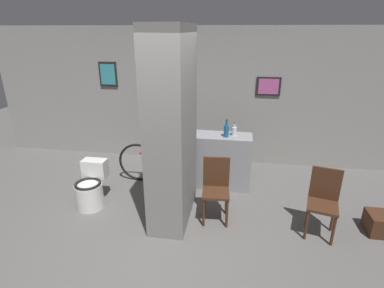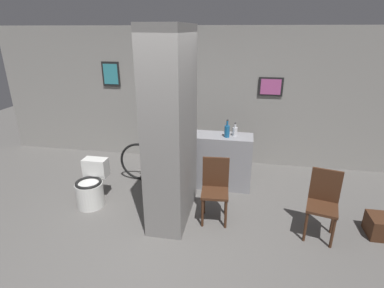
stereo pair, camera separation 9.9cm
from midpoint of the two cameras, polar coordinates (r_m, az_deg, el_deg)
ground_plane at (r=4.11m, az=-6.70°, el=-17.20°), size 14.00×14.00×0.00m
wall_back at (r=5.92m, az=0.19°, el=9.04°), size 8.00×0.09×2.60m
pillar_center at (r=3.96m, az=-3.20°, el=2.88°), size 0.51×1.18×2.60m
counter_shelf at (r=5.09m, az=3.38°, el=-3.06°), size 1.49×0.44×0.92m
toilet at (r=4.84m, az=-18.07°, el=-7.84°), size 0.41×0.57×0.66m
chair_near_pillar at (r=4.19m, az=5.11°, el=-8.15°), size 0.39×0.39×0.89m
chair_by_doorway at (r=4.22m, az=24.31°, el=-9.93°), size 0.44×0.44×0.89m
bicycle at (r=5.20m, az=-4.30°, el=-3.67°), size 1.69×0.42×0.75m
bottle_tall at (r=4.80m, az=7.27°, el=2.55°), size 0.08×0.08×0.30m
bottle_short at (r=4.88m, az=8.76°, el=2.46°), size 0.08×0.08×0.23m
floor_crate at (r=4.75m, az=32.95°, el=-13.02°), size 0.34×0.34×0.28m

